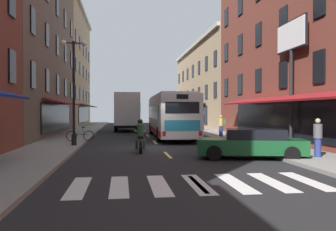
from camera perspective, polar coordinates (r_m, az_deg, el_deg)
name	(u,v)px	position (r m, az deg, el deg)	size (l,w,h in m)	color
ground_plane	(160,148)	(19.93, -1.35, -5.32)	(34.80, 80.00, 0.10)	black
lane_centre_dashes	(160,148)	(19.68, -1.27, -5.24)	(0.14, 73.90, 0.01)	#DBCC4C
crosswalk_near	(198,184)	(10.15, 4.83, -11.01)	(7.10, 2.80, 0.01)	silver
sidewalk_left	(52,147)	(20.16, -18.33, -4.95)	(3.00, 80.00, 0.14)	gray
sidewalk_right	(259,145)	(21.37, 14.63, -4.61)	(3.00, 80.00, 0.14)	gray
billboard_sign	(291,49)	(20.57, 19.42, 10.19)	(0.40, 3.23, 6.86)	black
transit_bus	(170,115)	(27.02, 0.32, 0.05)	(2.80, 12.37, 3.27)	silver
box_truck	(127,112)	(35.62, -6.66, 0.60)	(2.54, 7.38, 3.77)	#B21E19
sedan_near	(252,143)	(15.59, 13.46, -4.42)	(4.82, 2.90, 1.28)	#144723
sedan_mid	(125,121)	(45.80, -6.97, -0.87)	(2.08, 4.75, 1.44)	silver
motorcycle_rider	(140,138)	(17.67, -4.54, -3.64)	(0.62, 2.07, 1.66)	black
bicycle_near	(80,135)	(22.93, -14.09, -3.16)	(1.70, 0.48, 0.91)	black
pedestrian_near	(221,125)	(26.60, 8.65, -1.54)	(0.50, 0.36, 1.61)	navy
pedestrian_mid	(318,137)	(15.93, 23.19, -3.27)	(0.36, 0.36, 1.61)	navy
pedestrian_far	(203,121)	(35.08, 5.67, -0.82)	(0.36, 0.36, 1.81)	navy
street_lamp_twin	(74,87)	(20.28, -15.08, 4.43)	(1.42, 0.32, 5.86)	black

